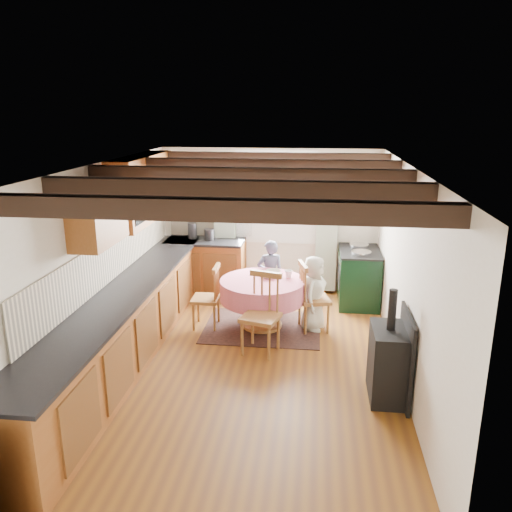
# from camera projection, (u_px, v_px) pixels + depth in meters

# --- Properties ---
(floor) EXTENTS (3.60, 5.50, 0.00)m
(floor) POSITION_uv_depth(u_px,v_px,m) (248.00, 364.00, 6.25)
(floor) COLOR brown
(floor) RESTS_ON ground
(ceiling) EXTENTS (3.60, 5.50, 0.00)m
(ceiling) POSITION_uv_depth(u_px,v_px,m) (247.00, 167.00, 5.58)
(ceiling) COLOR white
(ceiling) RESTS_ON ground
(wall_back) EXTENTS (3.60, 0.00, 2.40)m
(wall_back) POSITION_uv_depth(u_px,v_px,m) (270.00, 221.00, 8.54)
(wall_back) COLOR silver
(wall_back) RESTS_ON ground
(wall_front) EXTENTS (3.60, 0.00, 2.40)m
(wall_front) POSITION_uv_depth(u_px,v_px,m) (191.00, 401.00, 3.29)
(wall_front) COLOR silver
(wall_front) RESTS_ON ground
(wall_left) EXTENTS (0.00, 5.50, 2.40)m
(wall_left) POSITION_uv_depth(u_px,v_px,m) (99.00, 265.00, 6.12)
(wall_left) COLOR silver
(wall_left) RESTS_ON ground
(wall_right) EXTENTS (0.00, 5.50, 2.40)m
(wall_right) POSITION_uv_depth(u_px,v_px,m) (407.00, 277.00, 5.71)
(wall_right) COLOR silver
(wall_right) RESTS_ON ground
(beam_a) EXTENTS (3.60, 0.16, 0.16)m
(beam_a) POSITION_uv_depth(u_px,v_px,m) (210.00, 209.00, 3.70)
(beam_a) COLOR black
(beam_a) RESTS_ON ceiling
(beam_b) EXTENTS (3.60, 0.16, 0.16)m
(beam_b) POSITION_uv_depth(u_px,v_px,m) (233.00, 189.00, 4.65)
(beam_b) COLOR black
(beam_b) RESTS_ON ceiling
(beam_c) EXTENTS (3.60, 0.16, 0.16)m
(beam_c) POSITION_uv_depth(u_px,v_px,m) (247.00, 175.00, 5.60)
(beam_c) COLOR black
(beam_c) RESTS_ON ceiling
(beam_d) EXTENTS (3.60, 0.16, 0.16)m
(beam_d) POSITION_uv_depth(u_px,v_px,m) (258.00, 165.00, 6.56)
(beam_d) COLOR black
(beam_d) RESTS_ON ceiling
(beam_e) EXTENTS (3.60, 0.16, 0.16)m
(beam_e) POSITION_uv_depth(u_px,v_px,m) (266.00, 158.00, 7.51)
(beam_e) COLOR black
(beam_e) RESTS_ON ceiling
(splash_left) EXTENTS (0.02, 4.50, 0.55)m
(splash_left) POSITION_uv_depth(u_px,v_px,m) (111.00, 258.00, 6.40)
(splash_left) COLOR beige
(splash_left) RESTS_ON wall_left
(splash_back) EXTENTS (1.40, 0.02, 0.55)m
(splash_back) POSITION_uv_depth(u_px,v_px,m) (211.00, 220.00, 8.63)
(splash_back) COLOR beige
(splash_back) RESTS_ON wall_back
(base_cabinet_left) EXTENTS (0.60, 5.30, 0.88)m
(base_cabinet_left) POSITION_uv_depth(u_px,v_px,m) (128.00, 325.00, 6.30)
(base_cabinet_left) COLOR brown
(base_cabinet_left) RESTS_ON floor
(base_cabinet_back) EXTENTS (1.30, 0.60, 0.88)m
(base_cabinet_back) POSITION_uv_depth(u_px,v_px,m) (206.00, 267.00, 8.58)
(base_cabinet_back) COLOR brown
(base_cabinet_back) RESTS_ON floor
(worktop_left) EXTENTS (0.64, 5.30, 0.04)m
(worktop_left) POSITION_uv_depth(u_px,v_px,m) (127.00, 290.00, 6.17)
(worktop_left) COLOR black
(worktop_left) RESTS_ON base_cabinet_left
(worktop_back) EXTENTS (1.30, 0.64, 0.04)m
(worktop_back) POSITION_uv_depth(u_px,v_px,m) (205.00, 241.00, 8.43)
(worktop_back) COLOR black
(worktop_back) RESTS_ON base_cabinet_back
(wall_cabinet_glass) EXTENTS (0.34, 1.80, 0.90)m
(wall_cabinet_glass) POSITION_uv_depth(u_px,v_px,m) (142.00, 188.00, 7.04)
(wall_cabinet_glass) COLOR brown
(wall_cabinet_glass) RESTS_ON wall_left
(wall_cabinet_solid) EXTENTS (0.34, 0.90, 0.70)m
(wall_cabinet_solid) POSITION_uv_depth(u_px,v_px,m) (98.00, 213.00, 5.62)
(wall_cabinet_solid) COLOR brown
(wall_cabinet_solid) RESTS_ON wall_left
(window_frame) EXTENTS (1.34, 0.03, 1.54)m
(window_frame) POSITION_uv_depth(u_px,v_px,m) (276.00, 198.00, 8.40)
(window_frame) COLOR white
(window_frame) RESTS_ON wall_back
(window_pane) EXTENTS (1.20, 0.01, 1.40)m
(window_pane) POSITION_uv_depth(u_px,v_px,m) (276.00, 198.00, 8.40)
(window_pane) COLOR white
(window_pane) RESTS_ON wall_back
(curtain_left) EXTENTS (0.35, 0.10, 2.10)m
(curtain_left) POSITION_uv_depth(u_px,v_px,m) (225.00, 227.00, 8.55)
(curtain_left) COLOR #A6CB9B
(curtain_left) RESTS_ON wall_back
(curtain_right) EXTENTS (0.35, 0.10, 2.10)m
(curtain_right) POSITION_uv_depth(u_px,v_px,m) (327.00, 230.00, 8.36)
(curtain_right) COLOR #A6CB9B
(curtain_right) RESTS_ON wall_back
(curtain_rod) EXTENTS (2.00, 0.03, 0.03)m
(curtain_rod) POSITION_uv_depth(u_px,v_px,m) (276.00, 161.00, 8.15)
(curtain_rod) COLOR black
(curtain_rod) RESTS_ON wall_back
(wall_picture) EXTENTS (0.04, 0.50, 0.60)m
(wall_picture) POSITION_uv_depth(u_px,v_px,m) (383.00, 198.00, 7.77)
(wall_picture) COLOR gold
(wall_picture) RESTS_ON wall_right
(wall_plate) EXTENTS (0.30, 0.02, 0.30)m
(wall_plate) POSITION_uv_depth(u_px,v_px,m) (334.00, 193.00, 8.25)
(wall_plate) COLOR silver
(wall_plate) RESTS_ON wall_back
(rug) EXTENTS (1.64, 1.27, 0.01)m
(rug) POSITION_uv_depth(u_px,v_px,m) (262.00, 327.00, 7.28)
(rug) COLOR black
(rug) RESTS_ON floor
(dining_table) EXTENTS (1.19, 1.19, 0.72)m
(dining_table) POSITION_uv_depth(u_px,v_px,m) (262.00, 304.00, 7.19)
(dining_table) COLOR #E55F8D
(dining_table) RESTS_ON floor
(chair_near) EXTENTS (0.55, 0.57, 1.04)m
(chair_near) POSITION_uv_depth(u_px,v_px,m) (260.00, 314.00, 6.41)
(chair_near) COLOR #98642F
(chair_near) RESTS_ON floor
(chair_left) EXTENTS (0.41, 0.40, 0.92)m
(chair_left) POSITION_uv_depth(u_px,v_px,m) (206.00, 296.00, 7.20)
(chair_left) COLOR #98642F
(chair_left) RESTS_ON floor
(chair_right) EXTENTS (0.54, 0.52, 0.98)m
(chair_right) POSITION_uv_depth(u_px,v_px,m) (314.00, 297.00, 7.10)
(chair_right) COLOR #98642F
(chair_right) RESTS_ON floor
(aga_range) EXTENTS (0.63, 0.97, 0.89)m
(aga_range) POSITION_uv_depth(u_px,v_px,m) (359.00, 276.00, 8.10)
(aga_range) COLOR black
(aga_range) RESTS_ON floor
(cast_iron_stove) EXTENTS (0.37, 0.62, 1.23)m
(cast_iron_stove) POSITION_uv_depth(u_px,v_px,m) (389.00, 345.00, 5.38)
(cast_iron_stove) COLOR black
(cast_iron_stove) RESTS_ON floor
(child_far) EXTENTS (0.46, 0.37, 1.12)m
(child_far) POSITION_uv_depth(u_px,v_px,m) (270.00, 276.00, 7.77)
(child_far) COLOR #434A60
(child_far) RESTS_ON floor
(child_right) EXTENTS (0.46, 0.59, 1.07)m
(child_right) POSITION_uv_depth(u_px,v_px,m) (314.00, 293.00, 7.10)
(child_right) COLOR silver
(child_right) RESTS_ON floor
(bowl_a) EXTENTS (0.28, 0.28, 0.06)m
(bowl_a) POSITION_uv_depth(u_px,v_px,m) (268.00, 275.00, 7.20)
(bowl_a) COLOR silver
(bowl_a) RESTS_ON dining_table
(bowl_b) EXTENTS (0.23, 0.23, 0.07)m
(bowl_b) POSITION_uv_depth(u_px,v_px,m) (274.00, 273.00, 7.31)
(bowl_b) COLOR silver
(bowl_b) RESTS_ON dining_table
(cup) EXTENTS (0.13, 0.13, 0.10)m
(cup) POSITION_uv_depth(u_px,v_px,m) (289.00, 274.00, 7.19)
(cup) COLOR silver
(cup) RESTS_ON dining_table
(canister_tall) EXTENTS (0.15, 0.15, 0.26)m
(canister_tall) POSITION_uv_depth(u_px,v_px,m) (192.00, 231.00, 8.51)
(canister_tall) COLOR #262628
(canister_tall) RESTS_ON worktop_back
(canister_wide) EXTENTS (0.17, 0.17, 0.18)m
(canister_wide) POSITION_uv_depth(u_px,v_px,m) (209.00, 235.00, 8.40)
(canister_wide) COLOR #262628
(canister_wide) RESTS_ON worktop_back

